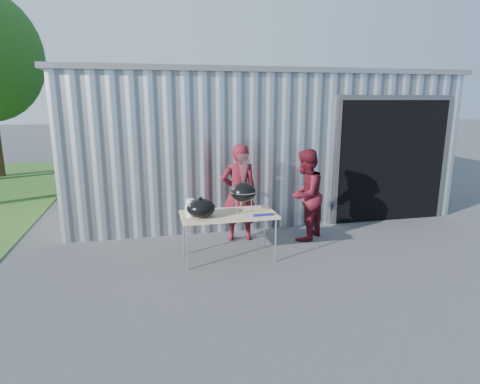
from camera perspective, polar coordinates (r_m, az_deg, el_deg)
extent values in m
plane|color=#3F3F42|center=(6.35, 2.85, -10.26)|extent=(80.00, 80.00, 0.00)
cube|color=silver|center=(10.64, 0.23, 7.57)|extent=(8.00, 6.00, 3.00)
cube|color=slate|center=(10.60, 0.24, 15.94)|extent=(8.20, 6.20, 0.10)
cube|color=black|center=(9.37, 18.88, 4.59)|extent=(2.40, 1.20, 2.50)
cube|color=#4C4C51|center=(8.81, 21.48, 12.40)|extent=(2.52, 0.08, 0.10)
cube|color=tan|center=(6.36, -1.65, -3.25)|extent=(1.50, 0.75, 0.04)
cylinder|color=silver|center=(6.09, -7.48, -7.83)|extent=(0.03, 0.03, 0.71)
cylinder|color=silver|center=(6.35, 5.09, -6.87)|extent=(0.03, 0.03, 0.71)
cylinder|color=silver|center=(6.68, -8.01, -5.94)|extent=(0.03, 0.03, 0.71)
cylinder|color=silver|center=(6.92, 3.49, -5.15)|extent=(0.03, 0.03, 0.71)
ellipsoid|color=black|center=(6.33, 0.45, -0.03)|extent=(0.40, 0.40, 0.30)
cylinder|color=silver|center=(6.33, 0.45, 0.06)|extent=(0.41, 0.41, 0.02)
cylinder|color=silver|center=(6.32, 0.45, 0.17)|extent=(0.39, 0.39, 0.01)
cylinder|color=silver|center=(6.51, 0.16, -1.57)|extent=(0.02, 0.02, 0.24)
cylinder|color=silver|center=(6.29, -0.48, -2.10)|extent=(0.02, 0.02, 0.24)
cylinder|color=silver|center=(6.34, 1.66, -1.97)|extent=(0.02, 0.02, 0.24)
cylinder|color=#CD6C49|center=(6.29, -0.67, 0.23)|extent=(0.02, 0.14, 0.02)
cylinder|color=#CD6C49|center=(6.30, -0.42, 0.25)|extent=(0.02, 0.14, 0.02)
cylinder|color=#CD6C49|center=(6.31, -0.17, 0.26)|extent=(0.02, 0.14, 0.02)
cylinder|color=#CD6C49|center=(6.31, 0.08, 0.27)|extent=(0.02, 0.14, 0.02)
cylinder|color=#CD6C49|center=(6.32, 0.33, 0.29)|extent=(0.02, 0.14, 0.02)
cylinder|color=#CD6C49|center=(6.33, 0.58, 0.30)|extent=(0.02, 0.14, 0.02)
cylinder|color=#CD6C49|center=(6.33, 0.82, 0.31)|extent=(0.02, 0.14, 0.02)
cylinder|color=#CD6C49|center=(6.34, 1.07, 0.32)|extent=(0.02, 0.14, 0.02)
cylinder|color=#CD6C49|center=(6.34, 1.32, 0.34)|extent=(0.02, 0.14, 0.02)
cylinder|color=#CD6C49|center=(6.35, 1.57, 0.35)|extent=(0.02, 0.14, 0.02)
cone|color=silver|center=(6.27, 0.46, 2.84)|extent=(0.20, 0.20, 0.55)
ellipsoid|color=black|center=(6.15, -5.58, -2.29)|extent=(0.44, 0.44, 0.29)
cylinder|color=black|center=(6.11, -5.62, -0.86)|extent=(0.05, 0.05, 0.03)
cylinder|color=white|center=(6.18, -7.09, -2.28)|extent=(0.12, 0.12, 0.28)
cube|color=white|center=(6.47, -6.82, -2.41)|extent=(0.20, 0.15, 0.10)
cube|color=#181694|center=(6.23, 3.34, -3.18)|extent=(0.32, 0.05, 0.05)
cube|color=yellow|center=(6.22, 3.34, -2.91)|extent=(0.32, 0.05, 0.01)
imported|color=#56111A|center=(7.18, -0.15, -0.11)|extent=(0.67, 0.46, 1.76)
imported|color=#56111A|center=(7.33, 9.26, -0.42)|extent=(1.02, 1.01, 1.66)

